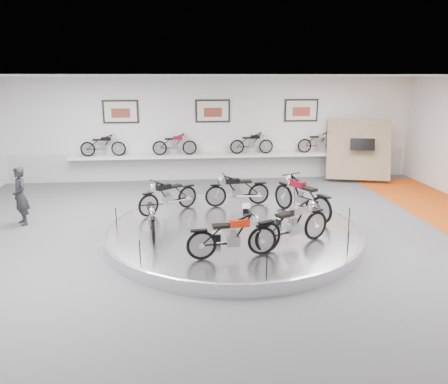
{
  "coord_description": "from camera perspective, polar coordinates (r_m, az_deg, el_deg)",
  "views": [
    {
      "loc": [
        -1.26,
        -10.09,
        3.98
      ],
      "look_at": [
        -0.2,
        0.6,
        1.14
      ],
      "focal_mm": 35.0,
      "sensor_mm": 36.0,
      "label": 1
    }
  ],
  "objects": [
    {
      "name": "bike_d",
      "position": [
        10.56,
        -9.44,
        -3.28
      ],
      "size": [
        0.69,
        1.53,
        0.87
      ],
      "primitive_type": null,
      "rotation": [
        0.0,
        0.0,
        4.82
      ],
      "color": "black",
      "rests_on": "display_platform"
    },
    {
      "name": "wall_front",
      "position": [
        3.88,
        14.78,
        -16.45
      ],
      "size": [
        16.0,
        0.0,
        16.0
      ],
      "primitive_type": "plane",
      "rotation": [
        -1.57,
        0.0,
        0.0
      ],
      "color": "silver",
      "rests_on": "floor"
    },
    {
      "name": "ceiling",
      "position": [
        10.17,
        1.49,
        14.92
      ],
      "size": [
        16.0,
        16.0,
        0.0
      ],
      "primitive_type": "plane",
      "rotation": [
        3.14,
        0.0,
        0.0
      ],
      "color": "white",
      "rests_on": "wall_back"
    },
    {
      "name": "poster_left",
      "position": [
        17.24,
        -13.35,
        10.17
      ],
      "size": [
        1.35,
        0.06,
        0.88
      ],
      "primitive_type": "cube",
      "color": "beige",
      "rests_on": "wall_back"
    },
    {
      "name": "display_panel",
      "position": [
        17.79,
        17.15,
        5.34
      ],
      "size": [
        2.56,
        1.52,
        2.3
      ],
      "primitive_type": "cube",
      "rotation": [
        -0.35,
        0.0,
        -0.26
      ],
      "color": "#97785D",
      "rests_on": "floor"
    },
    {
      "name": "shelf_bike_c",
      "position": [
        17.21,
        3.63,
        6.22
      ],
      "size": [
        1.22,
        0.43,
        0.73
      ],
      "primitive_type": null,
      "color": "black",
      "rests_on": "shelf"
    },
    {
      "name": "bike_c",
      "position": [
        12.25,
        -7.27,
        -0.45
      ],
      "size": [
        1.67,
        1.42,
        0.96
      ],
      "primitive_type": null,
      "rotation": [
        0.0,
        0.0,
        3.76
      ],
      "color": "black",
      "rests_on": "display_platform"
    },
    {
      "name": "display_platform",
      "position": [
        11.14,
        1.17,
        -5.29
      ],
      "size": [
        6.4,
        6.4,
        0.3
      ],
      "primitive_type": "cylinder",
      "color": "silver",
      "rests_on": "floor"
    },
    {
      "name": "shelf_bike_d",
      "position": [
        17.84,
        12.27,
        6.22
      ],
      "size": [
        1.22,
        0.43,
        0.73
      ],
      "primitive_type": null,
      "color": "#B0B0B6",
      "rests_on": "shelf"
    },
    {
      "name": "bike_b",
      "position": [
        12.78,
        1.77,
        0.31
      ],
      "size": [
        1.69,
        0.76,
        0.96
      ],
      "primitive_type": null,
      "rotation": [
        0.0,
        0.0,
        3.26
      ],
      "color": "black",
      "rests_on": "display_platform"
    },
    {
      "name": "floor",
      "position": [
        10.92,
        1.35,
        -6.57
      ],
      "size": [
        16.0,
        16.0,
        0.0
      ],
      "primitive_type": "plane",
      "color": "#515153",
      "rests_on": "ground"
    },
    {
      "name": "poster_center",
      "position": [
        17.14,
        -1.48,
        10.53
      ],
      "size": [
        1.35,
        0.06,
        0.88
      ],
      "primitive_type": "cube",
      "color": "beige",
      "rests_on": "wall_back"
    },
    {
      "name": "shelf",
      "position": [
        17.1,
        -1.38,
        4.78
      ],
      "size": [
        11.0,
        0.55,
        0.1
      ],
      "primitive_type": "cube",
      "color": "silver",
      "rests_on": "wall_back"
    },
    {
      "name": "bike_a",
      "position": [
        11.97,
        10.13,
        -0.56
      ],
      "size": [
        1.45,
        1.98,
        1.11
      ],
      "primitive_type": null,
      "rotation": [
        0.0,
        0.0,
        2.04
      ],
      "color": "maroon",
      "rests_on": "display_platform"
    },
    {
      "name": "bike_e",
      "position": [
        9.12,
        1.08,
        -5.73
      ],
      "size": [
        1.69,
        0.74,
        0.96
      ],
      "primitive_type": null,
      "rotation": [
        0.0,
        0.0,
        6.39
      ],
      "color": "red",
      "rests_on": "display_platform"
    },
    {
      "name": "shelf_bike_b",
      "position": [
        16.99,
        -6.46,
        6.04
      ],
      "size": [
        1.22,
        0.43,
        0.73
      ],
      "primitive_type": null,
      "color": "maroon",
      "rests_on": "shelf"
    },
    {
      "name": "bike_f",
      "position": [
        9.84,
        9.01,
        -4.1
      ],
      "size": [
        1.87,
        1.38,
        1.05
      ],
      "primitive_type": null,
      "rotation": [
        0.0,
        0.0,
        6.76
      ],
      "color": "#B0B0B6",
      "rests_on": "display_platform"
    },
    {
      "name": "platform_rim",
      "position": [
        11.1,
        1.17,
        -4.71
      ],
      "size": [
        6.4,
        6.4,
        0.1
      ],
      "primitive_type": "torus",
      "color": "#B2B2BA",
      "rests_on": "display_platform"
    },
    {
      "name": "wall_back",
      "position": [
        17.25,
        -1.47,
        8.22
      ],
      "size": [
        16.0,
        0.0,
        16.0
      ],
      "primitive_type": "plane",
      "rotation": [
        1.57,
        0.0,
        0.0
      ],
      "color": "silver",
      "rests_on": "floor"
    },
    {
      "name": "visitor",
      "position": [
        13.22,
        -25.05,
        -0.49
      ],
      "size": [
        0.66,
        0.71,
        1.62
      ],
      "primitive_type": "imported",
      "rotation": [
        0.0,
        0.0,
        -0.96
      ],
      "color": "black",
      "rests_on": "floor"
    },
    {
      "name": "dado_band",
      "position": [
        17.46,
        -1.44,
        3.48
      ],
      "size": [
        15.68,
        0.04,
        1.1
      ],
      "primitive_type": "cube",
      "color": "#BCBCBA",
      "rests_on": "floor"
    },
    {
      "name": "shelf_bike_a",
      "position": [
        17.24,
        -15.52,
        5.72
      ],
      "size": [
        1.22,
        0.43,
        0.73
      ],
      "primitive_type": null,
      "color": "black",
      "rests_on": "shelf"
    },
    {
      "name": "poster_right",
      "position": [
        17.75,
        10.06,
        10.46
      ],
      "size": [
        1.35,
        0.06,
        0.88
      ],
      "primitive_type": "cube",
      "color": "beige",
      "rests_on": "wall_back"
    }
  ]
}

